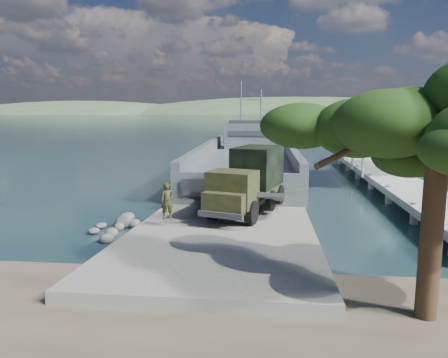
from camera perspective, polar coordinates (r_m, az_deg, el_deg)
ground at (r=24.45m, az=-0.10°, el=-7.57°), size 1400.00×1400.00×0.00m
boat_ramp at (r=23.43m, az=-0.37°, el=-7.69°), size 10.00×18.00×0.50m
shoreline_rocks at (r=26.31m, az=-13.61°, el=-6.63°), size 3.20×5.60×0.90m
distant_headlands at (r=585.24m, az=11.04°, el=8.28°), size 1000.00×240.00×48.00m
pier at (r=43.65m, az=20.01°, el=1.43°), size 6.40×44.00×6.10m
landing_craft at (r=47.39m, az=3.05°, el=1.74°), size 10.52×39.00×11.53m
military_truck at (r=28.07m, az=3.38°, el=-0.15°), size 4.99×9.08×4.04m
soldier at (r=24.79m, az=-7.39°, el=-3.75°), size 0.89×0.76×2.07m
sailboat_near at (r=58.70m, az=20.59°, el=2.06°), size 3.75×6.30×7.39m
sailboat_far at (r=64.44m, az=18.28°, el=2.70°), size 2.03×5.20×6.17m
overhang_tree at (r=15.03m, az=23.58°, el=5.62°), size 8.67×7.98×7.87m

